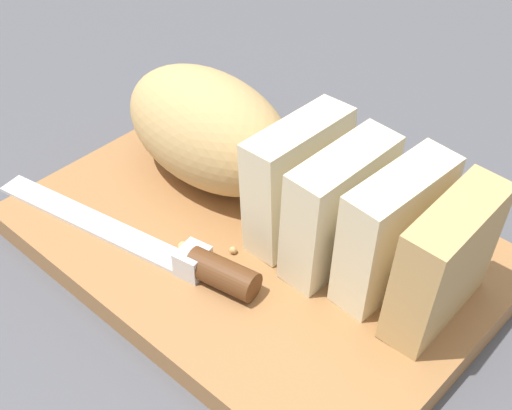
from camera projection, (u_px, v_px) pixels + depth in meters
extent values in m
plane|color=#4C4C51|center=(256.00, 253.00, 0.57)|extent=(3.00, 3.00, 0.00)
cube|color=#9E6B3D|center=(256.00, 244.00, 0.57)|extent=(0.37, 0.27, 0.02)
ellipsoid|color=tan|center=(208.00, 129.00, 0.59)|extent=(0.17, 0.10, 0.09)
cube|color=beige|center=(299.00, 180.00, 0.54)|extent=(0.04, 0.09, 0.10)
cube|color=beige|center=(339.00, 208.00, 0.51)|extent=(0.04, 0.09, 0.10)
cube|color=beige|center=(395.00, 230.00, 0.49)|extent=(0.04, 0.09, 0.10)
cube|color=tan|center=(445.00, 263.00, 0.47)|extent=(0.04, 0.09, 0.10)
cube|color=silver|center=(95.00, 223.00, 0.57)|extent=(0.19, 0.05, 0.00)
cylinder|color=#593319|center=(223.00, 274.00, 0.51)|extent=(0.06, 0.03, 0.02)
cube|color=silver|center=(193.00, 261.00, 0.52)|extent=(0.02, 0.03, 0.02)
sphere|color=tan|center=(238.00, 253.00, 0.54)|extent=(0.01, 0.01, 0.01)
sphere|color=tan|center=(183.00, 246.00, 0.55)|extent=(0.01, 0.01, 0.01)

